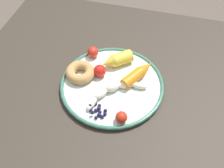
{
  "coord_description": "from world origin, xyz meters",
  "views": [
    {
      "loc": [
        -0.08,
        0.54,
        1.39
      ],
      "look_at": [
        0.05,
        0.04,
        0.75
      ],
      "focal_mm": 41.6,
      "sensor_mm": 36.0,
      "label": 1
    }
  ],
  "objects_px": {
    "blueberry_pile": "(98,111)",
    "carrot_orange": "(138,74)",
    "banana": "(114,90)",
    "donut": "(80,72)",
    "plate": "(112,85)",
    "carrot_yellow": "(117,60)",
    "tomato_near": "(100,71)",
    "tomato_far": "(93,52)",
    "tomato_mid": "(121,117)",
    "dining_table": "(129,98)"
  },
  "relations": [
    {
      "from": "banana",
      "to": "tomato_far",
      "type": "bearing_deg",
      "value": -51.18
    },
    {
      "from": "carrot_orange",
      "to": "donut",
      "type": "xyz_separation_m",
      "value": [
        0.18,
        0.04,
        -0.0
      ]
    },
    {
      "from": "dining_table",
      "to": "blueberry_pile",
      "type": "relative_size",
      "value": 18.55
    },
    {
      "from": "carrot_yellow",
      "to": "carrot_orange",
      "type": "bearing_deg",
      "value": 155.52
    },
    {
      "from": "donut",
      "to": "plate",
      "type": "bearing_deg",
      "value": 175.58
    },
    {
      "from": "blueberry_pile",
      "to": "carrot_orange",
      "type": "bearing_deg",
      "value": -118.21
    },
    {
      "from": "tomato_near",
      "to": "carrot_yellow",
      "type": "bearing_deg",
      "value": -124.75
    },
    {
      "from": "carrot_yellow",
      "to": "tomato_near",
      "type": "distance_m",
      "value": 0.07
    },
    {
      "from": "dining_table",
      "to": "tomato_mid",
      "type": "height_order",
      "value": "tomato_mid"
    },
    {
      "from": "dining_table",
      "to": "carrot_yellow",
      "type": "relative_size",
      "value": 9.97
    },
    {
      "from": "tomato_far",
      "to": "tomato_mid",
      "type": "bearing_deg",
      "value": 124.29
    },
    {
      "from": "carrot_orange",
      "to": "donut",
      "type": "bearing_deg",
      "value": 12.57
    },
    {
      "from": "plate",
      "to": "tomato_far",
      "type": "relative_size",
      "value": 8.59
    },
    {
      "from": "blueberry_pile",
      "to": "tomato_mid",
      "type": "bearing_deg",
      "value": 171.96
    },
    {
      "from": "tomato_near",
      "to": "banana",
      "type": "bearing_deg",
      "value": 136.61
    },
    {
      "from": "dining_table",
      "to": "plate",
      "type": "distance_m",
      "value": 0.12
    },
    {
      "from": "carrot_yellow",
      "to": "blueberry_pile",
      "type": "bearing_deg",
      "value": 88.28
    },
    {
      "from": "tomato_mid",
      "to": "tomato_far",
      "type": "height_order",
      "value": "tomato_far"
    },
    {
      "from": "dining_table",
      "to": "carrot_yellow",
      "type": "bearing_deg",
      "value": -36.79
    },
    {
      "from": "carrot_yellow",
      "to": "tomato_near",
      "type": "relative_size",
      "value": 2.68
    },
    {
      "from": "banana",
      "to": "carrot_yellow",
      "type": "bearing_deg",
      "value": -80.01
    },
    {
      "from": "tomato_near",
      "to": "tomato_far",
      "type": "xyz_separation_m",
      "value": [
        0.05,
        -0.08,
        -0.0
      ]
    },
    {
      "from": "plate",
      "to": "carrot_yellow",
      "type": "relative_size",
      "value": 3.02
    },
    {
      "from": "donut",
      "to": "dining_table",
      "type": "bearing_deg",
      "value": -168.57
    },
    {
      "from": "plate",
      "to": "donut",
      "type": "xyz_separation_m",
      "value": [
        0.11,
        -0.01,
        0.02
      ]
    },
    {
      "from": "carrot_orange",
      "to": "carrot_yellow",
      "type": "height_order",
      "value": "carrot_yellow"
    },
    {
      "from": "tomato_near",
      "to": "tomato_far",
      "type": "bearing_deg",
      "value": -58.37
    },
    {
      "from": "dining_table",
      "to": "banana",
      "type": "bearing_deg",
      "value": 61.28
    },
    {
      "from": "carrot_orange",
      "to": "tomato_mid",
      "type": "height_order",
      "value": "same"
    },
    {
      "from": "plate",
      "to": "carrot_orange",
      "type": "xyz_separation_m",
      "value": [
        -0.07,
        -0.05,
        0.02
      ]
    },
    {
      "from": "donut",
      "to": "tomato_far",
      "type": "bearing_deg",
      "value": -97.47
    },
    {
      "from": "plate",
      "to": "banana",
      "type": "bearing_deg",
      "value": 113.62
    },
    {
      "from": "dining_table",
      "to": "blueberry_pile",
      "type": "distance_m",
      "value": 0.2
    },
    {
      "from": "donut",
      "to": "tomato_near",
      "type": "relative_size",
      "value": 2.33
    },
    {
      "from": "banana",
      "to": "blueberry_pile",
      "type": "height_order",
      "value": "banana"
    },
    {
      "from": "dining_table",
      "to": "carrot_orange",
      "type": "relative_size",
      "value": 8.36
    },
    {
      "from": "dining_table",
      "to": "tomato_mid",
      "type": "bearing_deg",
      "value": 92.41
    },
    {
      "from": "banana",
      "to": "plate",
      "type": "bearing_deg",
      "value": -66.38
    },
    {
      "from": "dining_table",
      "to": "tomato_near",
      "type": "height_order",
      "value": "tomato_near"
    },
    {
      "from": "carrot_yellow",
      "to": "tomato_far",
      "type": "height_order",
      "value": "carrot_yellow"
    },
    {
      "from": "carrot_orange",
      "to": "tomato_far",
      "type": "xyz_separation_m",
      "value": [
        0.17,
        -0.06,
        0.0
      ]
    },
    {
      "from": "plate",
      "to": "blueberry_pile",
      "type": "xyz_separation_m",
      "value": [
        0.01,
        0.11,
        0.01
      ]
    },
    {
      "from": "tomato_mid",
      "to": "tomato_far",
      "type": "relative_size",
      "value": 0.91
    },
    {
      "from": "tomato_mid",
      "to": "tomato_far",
      "type": "xyz_separation_m",
      "value": [
        0.15,
        -0.23,
        0.0
      ]
    },
    {
      "from": "plate",
      "to": "tomato_near",
      "type": "xyz_separation_m",
      "value": [
        0.05,
        -0.03,
        0.02
      ]
    },
    {
      "from": "carrot_yellow",
      "to": "tomato_mid",
      "type": "height_order",
      "value": "carrot_yellow"
    },
    {
      "from": "donut",
      "to": "tomato_far",
      "type": "height_order",
      "value": "tomato_far"
    },
    {
      "from": "banana",
      "to": "carrot_yellow",
      "type": "xyz_separation_m",
      "value": [
        0.02,
        -0.12,
        0.01
      ]
    },
    {
      "from": "plate",
      "to": "carrot_orange",
      "type": "relative_size",
      "value": 2.53
    },
    {
      "from": "carrot_yellow",
      "to": "blueberry_pile",
      "type": "xyz_separation_m",
      "value": [
        0.01,
        0.2,
        -0.01
      ]
    }
  ]
}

